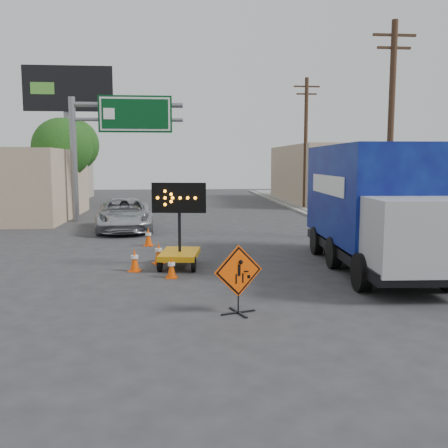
{
  "coord_description": "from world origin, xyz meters",
  "views": [
    {
      "loc": [
        -0.74,
        -10.24,
        3.33
      ],
      "look_at": [
        0.45,
        3.05,
        1.65
      ],
      "focal_mm": 40.0,
      "sensor_mm": 36.0,
      "label": 1
    }
  ],
  "objects": [
    {
      "name": "cone_c",
      "position": [
        -1.44,
        5.92,
        0.36
      ],
      "size": [
        0.48,
        0.48,
        0.72
      ],
      "rotation": [
        0.0,
        0.0,
        0.42
      ],
      "color": "#EE4B05",
      "rests_on": "ground"
    },
    {
      "name": "building_right_far",
      "position": [
        13.0,
        30.0,
        2.3
      ],
      "size": [
        10.0,
        14.0,
        4.6
      ],
      "primitive_type": "cube",
      "color": "tan",
      "rests_on": "ground"
    },
    {
      "name": "box_truck",
      "position": [
        5.17,
        4.62,
        1.74
      ],
      "size": [
        2.91,
        8.18,
        3.83
      ],
      "rotation": [
        0.0,
        0.0,
        -0.05
      ],
      "color": "black",
      "rests_on": "ground"
    },
    {
      "name": "highway_gantry",
      "position": [
        -4.43,
        17.96,
        5.07
      ],
      "size": [
        6.18,
        0.38,
        6.9
      ],
      "color": "slate",
      "rests_on": "ground"
    },
    {
      "name": "arrow_board",
      "position": [
        -0.75,
        5.31,
        0.61
      ],
      "size": [
        1.69,
        2.02,
        2.67
      ],
      "rotation": [
        0.0,
        0.0,
        -0.14
      ],
      "color": "#CB890B",
      "rests_on": "ground"
    },
    {
      "name": "tree_left_near",
      "position": [
        -8.0,
        22.0,
        4.16
      ],
      "size": [
        3.71,
        3.71,
        6.03
      ],
      "color": "#3F291B",
      "rests_on": "ground"
    },
    {
      "name": "cone_a",
      "position": [
        -0.99,
        3.88,
        0.32
      ],
      "size": [
        0.34,
        0.34,
        0.63
      ],
      "rotation": [
        0.0,
        0.0,
        -0.08
      ],
      "color": "#EE4B05",
      "rests_on": "ground"
    },
    {
      "name": "curb_right",
      "position": [
        7.2,
        15.0,
        0.06
      ],
      "size": [
        0.4,
        60.0,
        0.12
      ],
      "primitive_type": "cube",
      "color": "gray",
      "rests_on": "ground"
    },
    {
      "name": "storefront_left_far",
      "position": [
        -15.0,
        34.0,
        2.2
      ],
      "size": [
        12.0,
        10.0,
        4.4
      ],
      "primitive_type": "cube",
      "color": "gray",
      "rests_on": "ground"
    },
    {
      "name": "billboard",
      "position": [
        -8.35,
        25.87,
        7.35
      ],
      "size": [
        6.1,
        0.54,
        9.85
      ],
      "color": "slate",
      "rests_on": "ground"
    },
    {
      "name": "cone_d",
      "position": [
        -1.99,
        9.48,
        0.37
      ],
      "size": [
        0.43,
        0.43,
        0.73
      ],
      "rotation": [
        0.0,
        0.0,
        -0.19
      ],
      "color": "#EE4B05",
      "rests_on": "ground"
    },
    {
      "name": "utility_pole_near",
      "position": [
        8.0,
        10.0,
        4.68
      ],
      "size": [
        1.8,
        0.26,
        9.0
      ],
      "color": "#3F291B",
      "rests_on": "ground"
    },
    {
      "name": "tree_left_far",
      "position": [
        -9.0,
        30.0,
        4.6
      ],
      "size": [
        4.1,
        4.1,
        6.66
      ],
      "color": "#3F291B",
      "rests_on": "ground"
    },
    {
      "name": "sidewalk_right",
      "position": [
        9.5,
        15.0,
        0.07
      ],
      "size": [
        4.0,
        60.0,
        0.15
      ],
      "primitive_type": "cube",
      "color": "gray",
      "rests_on": "ground"
    },
    {
      "name": "ground",
      "position": [
        0.0,
        0.0,
        0.0
      ],
      "size": [
        100.0,
        100.0,
        0.0
      ],
      "primitive_type": "plane",
      "color": "#2D2D30",
      "rests_on": "ground"
    },
    {
      "name": "construction_sign",
      "position": [
        0.52,
        0.35,
        0.81
      ],
      "size": [
        1.1,
        0.79,
        1.53
      ],
      "rotation": [
        0.0,
        0.0,
        0.34
      ],
      "color": "black",
      "rests_on": "ground"
    },
    {
      "name": "utility_pole_far",
      "position": [
        8.0,
        24.0,
        4.68
      ],
      "size": [
        1.8,
        0.26,
        9.0
      ],
      "color": "#3F291B",
      "rests_on": "ground"
    },
    {
      "name": "cone_b",
      "position": [
        -2.12,
        4.84,
        0.35
      ],
      "size": [
        0.43,
        0.43,
        0.7
      ],
      "rotation": [
        0.0,
        0.0,
        -0.24
      ],
      "color": "#EE4B05",
      "rests_on": "ground"
    },
    {
      "name": "pickup_truck",
      "position": [
        -3.4,
        14.07,
        0.77
      ],
      "size": [
        3.1,
        5.77,
        1.54
      ],
      "primitive_type": "imported",
      "rotation": [
        0.0,
        0.0,
        0.1
      ],
      "color": "#B6B9BE",
      "rests_on": "ground"
    }
  ]
}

